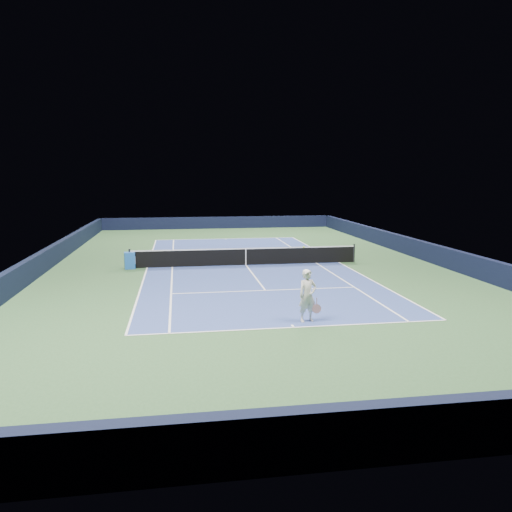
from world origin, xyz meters
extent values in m
plane|color=#2D4F2B|center=(0.00, 0.00, 0.00)|extent=(40.00, 40.00, 0.00)
cube|color=black|center=(0.00, 19.82, 0.55)|extent=(22.00, 0.35, 1.10)
cube|color=black|center=(0.00, -19.82, 0.55)|extent=(22.00, 0.35, 1.10)
cube|color=black|center=(10.82, 0.00, 0.55)|extent=(0.35, 40.00, 1.10)
cube|color=black|center=(-10.82, 0.00, 0.55)|extent=(0.35, 40.00, 1.10)
cube|color=navy|center=(0.00, 0.00, 0.00)|extent=(10.97, 23.77, 0.01)
cube|color=white|center=(0.00, 11.88, 0.01)|extent=(10.97, 0.08, 0.00)
cube|color=white|center=(0.00, -11.88, 0.01)|extent=(10.97, 0.08, 0.00)
cube|color=white|center=(5.49, 0.00, 0.01)|extent=(0.08, 23.77, 0.00)
cube|color=white|center=(-5.49, 0.00, 0.01)|extent=(0.08, 23.77, 0.00)
cube|color=white|center=(4.12, 0.00, 0.01)|extent=(0.08, 23.77, 0.00)
cube|color=white|center=(-4.12, 0.00, 0.01)|extent=(0.08, 23.77, 0.00)
cube|color=white|center=(0.00, 6.40, 0.01)|extent=(8.23, 0.08, 0.00)
cube|color=white|center=(0.00, -6.40, 0.01)|extent=(8.23, 0.08, 0.00)
cube|color=white|center=(0.00, 0.00, 0.01)|extent=(0.08, 12.80, 0.00)
cube|color=white|center=(0.00, 11.73, 0.01)|extent=(0.08, 0.30, 0.00)
cube|color=white|center=(0.00, -11.73, 0.01)|extent=(0.08, 0.30, 0.00)
cylinder|color=black|center=(-6.40, 0.00, 0.54)|extent=(0.10, 0.10, 1.07)
cylinder|color=black|center=(6.40, 0.00, 0.54)|extent=(0.10, 0.10, 1.07)
cube|color=black|center=(0.00, 0.00, 0.46)|extent=(12.80, 0.03, 0.91)
cube|color=white|center=(0.00, 0.00, 0.94)|extent=(12.80, 0.04, 0.06)
cube|color=white|center=(0.00, 0.00, 0.46)|extent=(0.05, 0.04, 0.91)
cube|color=#1C55A9|center=(-6.40, -0.10, 0.45)|extent=(0.62, 0.58, 0.91)
cube|color=white|center=(-6.11, -0.10, 0.45)|extent=(0.06, 0.40, 0.40)
imported|color=silver|center=(0.62, -11.27, 0.93)|extent=(0.76, 0.59, 1.84)
cylinder|color=#C57F9A|center=(0.94, -11.32, 0.70)|extent=(0.03, 0.03, 0.30)
cylinder|color=black|center=(0.94, -11.32, 0.46)|extent=(0.30, 0.02, 0.30)
cylinder|color=pink|center=(0.94, -11.32, 0.46)|extent=(0.33, 0.03, 0.33)
sphere|color=#B0C92A|center=(0.72, -10.27, 2.49)|extent=(0.07, 0.07, 0.07)
camera|label=1|loc=(-3.75, -27.58, 5.06)|focal=35.00mm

